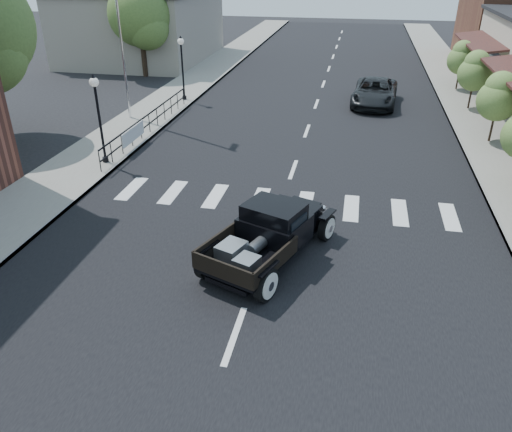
# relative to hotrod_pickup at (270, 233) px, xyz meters

# --- Properties ---
(ground) EXTENTS (120.00, 120.00, 0.00)m
(ground) POSITION_rel_hotrod_pickup_xyz_m (-0.20, -0.36, -0.83)
(ground) COLOR black
(ground) RESTS_ON ground
(road) EXTENTS (14.00, 80.00, 0.02)m
(road) POSITION_rel_hotrod_pickup_xyz_m (-0.20, 14.64, -0.82)
(road) COLOR black
(road) RESTS_ON ground
(road_markings) EXTENTS (12.00, 60.00, 0.06)m
(road_markings) POSITION_rel_hotrod_pickup_xyz_m (-0.20, 9.64, -0.83)
(road_markings) COLOR silver
(road_markings) RESTS_ON ground
(sidewalk_left) EXTENTS (3.00, 80.00, 0.15)m
(sidewalk_left) POSITION_rel_hotrod_pickup_xyz_m (-8.70, 14.64, -0.76)
(sidewalk_left) COLOR gray
(sidewalk_left) RESTS_ON ground
(sidewalk_right) EXTENTS (3.00, 80.00, 0.15)m
(sidewalk_right) POSITION_rel_hotrod_pickup_xyz_m (8.30, 14.64, -0.76)
(sidewalk_right) COLOR gray
(sidewalk_right) RESTS_ON ground
(low_building_left) EXTENTS (10.00, 12.00, 5.00)m
(low_building_left) POSITION_rel_hotrod_pickup_xyz_m (-15.20, 27.64, 1.67)
(low_building_left) COLOR gray
(low_building_left) RESTS_ON ground
(railing) EXTENTS (0.08, 10.00, 1.00)m
(railing) POSITION_rel_hotrod_pickup_xyz_m (-7.50, 9.64, -0.18)
(railing) COLOR black
(railing) RESTS_ON sidewalk_left
(banner) EXTENTS (0.04, 2.20, 0.60)m
(banner) POSITION_rel_hotrod_pickup_xyz_m (-7.42, 7.64, -0.38)
(banner) COLOR silver
(banner) RESTS_ON sidewalk_left
(lamp_post_b) EXTENTS (0.36, 0.36, 3.53)m
(lamp_post_b) POSITION_rel_hotrod_pickup_xyz_m (-7.80, 5.64, 1.08)
(lamp_post_b) COLOR black
(lamp_post_b) RESTS_ON sidewalk_left
(lamp_post_c) EXTENTS (0.36, 0.36, 3.53)m
(lamp_post_c) POSITION_rel_hotrod_pickup_xyz_m (-7.80, 15.64, 1.08)
(lamp_post_c) COLOR black
(lamp_post_c) RESTS_ON sidewalk_left
(big_tree_far) EXTENTS (4.23, 4.23, 6.21)m
(big_tree_far) POSITION_rel_hotrod_pickup_xyz_m (-12.70, 21.64, 2.27)
(big_tree_far) COLOR #476129
(big_tree_far) RESTS_ON ground
(small_tree_c) EXTENTS (1.80, 1.80, 3.00)m
(small_tree_c) POSITION_rel_hotrod_pickup_xyz_m (8.10, 11.43, 0.82)
(small_tree_c) COLOR #587736
(small_tree_c) RESTS_ON sidewalk_right
(small_tree_d) EXTENTS (1.78, 1.78, 2.97)m
(small_tree_d) POSITION_rel_hotrod_pickup_xyz_m (8.10, 16.97, 0.80)
(small_tree_d) COLOR #587736
(small_tree_d) RESTS_ON sidewalk_right
(small_tree_e) EXTENTS (1.69, 1.69, 2.82)m
(small_tree_e) POSITION_rel_hotrod_pickup_xyz_m (8.10, 21.39, 0.73)
(small_tree_e) COLOR #587736
(small_tree_e) RESTS_ON sidewalk_right
(hotrod_pickup) EXTENTS (3.84, 5.29, 1.67)m
(hotrod_pickup) POSITION_rel_hotrod_pickup_xyz_m (0.00, 0.00, 0.00)
(hotrod_pickup) COLOR black
(hotrod_pickup) RESTS_ON ground
(second_car) EXTENTS (2.75, 5.27, 1.42)m
(second_car) POSITION_rel_hotrod_pickup_xyz_m (3.01, 17.16, -0.12)
(second_car) COLOR black
(second_car) RESTS_ON ground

